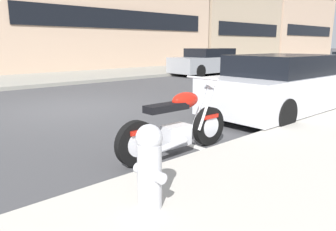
% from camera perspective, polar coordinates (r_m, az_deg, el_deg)
% --- Properties ---
extents(ground_plane, '(260.00, 260.00, 0.00)m').
position_cam_1_polar(ground_plane, '(8.47, -16.38, 1.16)').
color(ground_plane, '#3D3D3F').
extents(sidewalk_far_curb, '(120.00, 5.00, 0.14)m').
position_cam_1_polar(sidewalk_far_curb, '(21.38, 4.74, 8.37)').
color(sidewalk_far_curb, gray).
rests_on(sidewalk_far_curb, ground).
extents(parking_stall_stripe, '(0.12, 2.20, 0.01)m').
position_cam_1_polar(parking_stall_stripe, '(5.32, 2.79, -4.88)').
color(parking_stall_stripe, silver).
rests_on(parking_stall_stripe, ground).
extents(parked_motorcycle, '(2.03, 0.62, 1.11)m').
position_cam_1_polar(parked_motorcycle, '(4.70, 1.65, -1.91)').
color(parked_motorcycle, black).
rests_on(parked_motorcycle, ground).
extents(parked_car_mid_block, '(4.34, 1.87, 1.36)m').
position_cam_1_polar(parked_car_mid_block, '(7.87, 19.86, 4.94)').
color(parked_car_mid_block, silver).
rests_on(parked_car_mid_block, ground).
extents(car_opposite_curb, '(4.43, 1.88, 1.38)m').
position_cam_1_polar(car_opposite_curb, '(17.50, 7.17, 9.36)').
color(car_opposite_curb, gray).
rests_on(car_opposite_curb, ground).
extents(fire_hydrant, '(0.24, 0.36, 0.77)m').
position_cam_1_polar(fire_hydrant, '(2.90, -3.29, -8.59)').
color(fire_hydrant, '#B7B7BC').
rests_on(fire_hydrant, sidewalk_near_curb).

